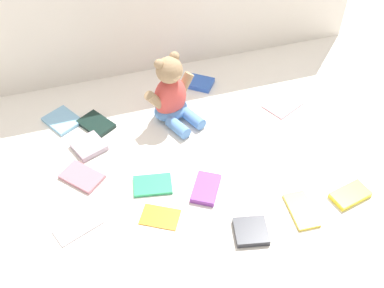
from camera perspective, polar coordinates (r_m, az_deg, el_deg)
ground_plane at (r=1.56m, az=-1.07°, el=-0.05°), size 3.20×3.20×0.00m
backdrop_drape at (r=1.74m, az=-5.67°, el=16.98°), size 1.69×0.03×0.57m
teddy_bear at (r=1.60m, az=-2.62°, el=5.97°), size 0.20×0.21×0.25m
book_case_0 at (r=1.57m, az=-12.62°, el=-0.26°), size 0.12×0.12×0.02m
book_case_1 at (r=1.41m, az=13.34°, el=-7.98°), size 0.08×0.13×0.01m
book_case_2 at (r=1.44m, az=-4.88°, el=-5.06°), size 0.13×0.10×0.01m
book_case_3 at (r=1.37m, az=-3.97°, el=-8.94°), size 0.13×0.12×0.01m
book_case_4 at (r=1.42m, az=1.73°, el=-5.50°), size 0.12×0.14×0.02m
book_case_5 at (r=1.38m, az=-13.89°, el=-9.90°), size 0.15×0.11×0.01m
book_case_6 at (r=1.79m, az=0.82°, el=7.56°), size 0.13×0.13×0.02m
book_case_7 at (r=1.73m, az=11.11°, el=4.79°), size 0.16×0.14×0.01m
book_case_8 at (r=1.49m, az=-13.45°, el=-3.95°), size 0.15×0.15×0.01m
book_case_9 at (r=1.69m, az=-15.70°, el=2.81°), size 0.14×0.15×0.01m
book_case_10 at (r=1.65m, az=-11.75°, el=2.43°), size 0.13×0.15×0.01m
book_case_11 at (r=1.34m, az=7.29°, el=-10.66°), size 0.11×0.11×0.02m
book_case_12 at (r=1.48m, az=18.95°, el=-5.98°), size 0.13×0.09×0.02m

